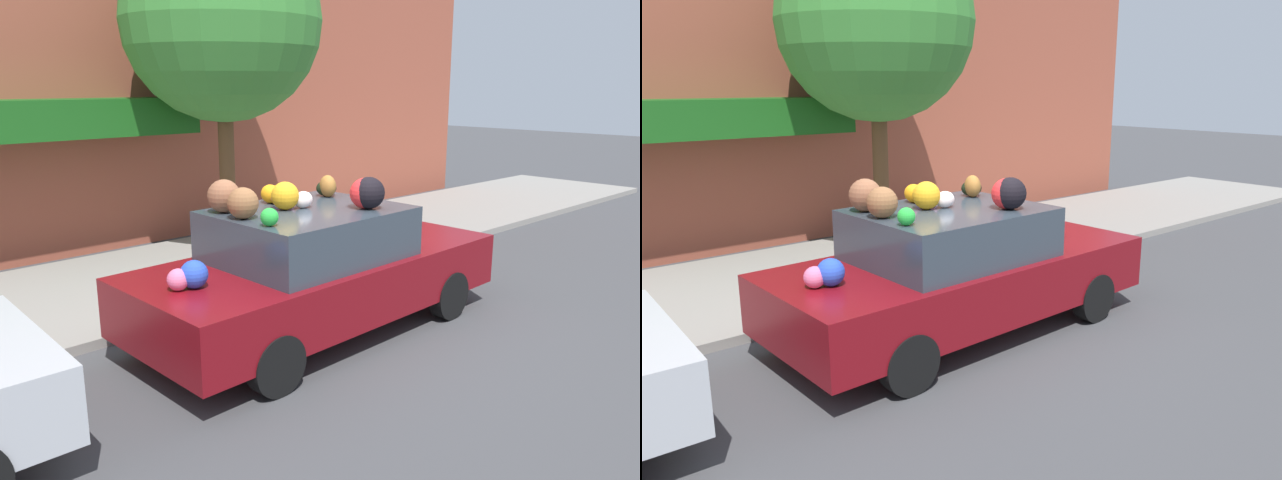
{
  "view_description": "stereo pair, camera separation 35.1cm",
  "coord_description": "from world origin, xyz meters",
  "views": [
    {
      "loc": [
        -4.43,
        -4.82,
        2.66
      ],
      "look_at": [
        0.0,
        -0.06,
        1.03
      ],
      "focal_mm": 35.0,
      "sensor_mm": 36.0,
      "label": 1
    },
    {
      "loc": [
        -4.16,
        -5.05,
        2.66
      ],
      "look_at": [
        0.0,
        -0.06,
        1.03
      ],
      "focal_mm": 35.0,
      "sensor_mm": 36.0,
      "label": 2
    }
  ],
  "objects": [
    {
      "name": "fire_hydrant",
      "position": [
        2.73,
        1.75,
        0.46
      ],
      "size": [
        0.2,
        0.2,
        0.7
      ],
      "color": "red",
      "rests_on": "sidewalk_curb"
    },
    {
      "name": "art_car",
      "position": [
        -0.03,
        -0.06,
        0.74
      ],
      "size": [
        4.3,
        1.85,
        1.73
      ],
      "rotation": [
        0.0,
        0.0,
        0.03
      ],
      "color": "maroon",
      "rests_on": "ground"
    },
    {
      "name": "street_tree",
      "position": [
        1.06,
        3.18,
        3.55
      ],
      "size": [
        2.94,
        2.94,
        4.92
      ],
      "color": "brown",
      "rests_on": "sidewalk_curb"
    },
    {
      "name": "building_facade",
      "position": [
        -0.07,
        4.91,
        2.38
      ],
      "size": [
        18.0,
        1.2,
        4.78
      ],
      "color": "#9E4C38",
      "rests_on": "ground"
    },
    {
      "name": "ground_plane",
      "position": [
        0.0,
        0.0,
        0.0
      ],
      "size": [
        60.0,
        60.0,
        0.0
      ],
      "primitive_type": "plane",
      "color": "#424244"
    },
    {
      "name": "sidewalk_curb",
      "position": [
        0.0,
        2.7,
        0.06
      ],
      "size": [
        24.0,
        3.2,
        0.11
      ],
      "color": "gray",
      "rests_on": "ground"
    }
  ]
}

